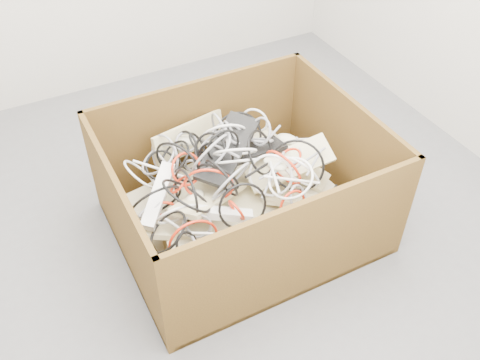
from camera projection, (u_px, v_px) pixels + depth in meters
name	position (u px, v px, depth m)	size (l,w,h in m)	color
ground	(227.00, 212.00, 2.77)	(3.00, 3.00, 0.00)	#565658
cardboard_box	(239.00, 206.00, 2.59)	(1.18, 0.99, 0.60)	#3A280E
keyboard_pile	(241.00, 180.00, 2.52)	(1.05, 0.90, 0.37)	beige
mice_scatter	(246.00, 182.00, 2.42)	(0.71, 0.80, 0.18)	beige
power_strip_left	(158.00, 195.00, 2.32)	(0.33, 0.06, 0.04)	silver
power_strip_right	(221.00, 214.00, 2.28)	(0.27, 0.05, 0.04)	silver
vga_plug	(311.00, 146.00, 2.60)	(0.04, 0.04, 0.02)	#0D23CE
cable_tangle	(218.00, 170.00, 2.40)	(1.08, 0.79, 0.42)	gray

